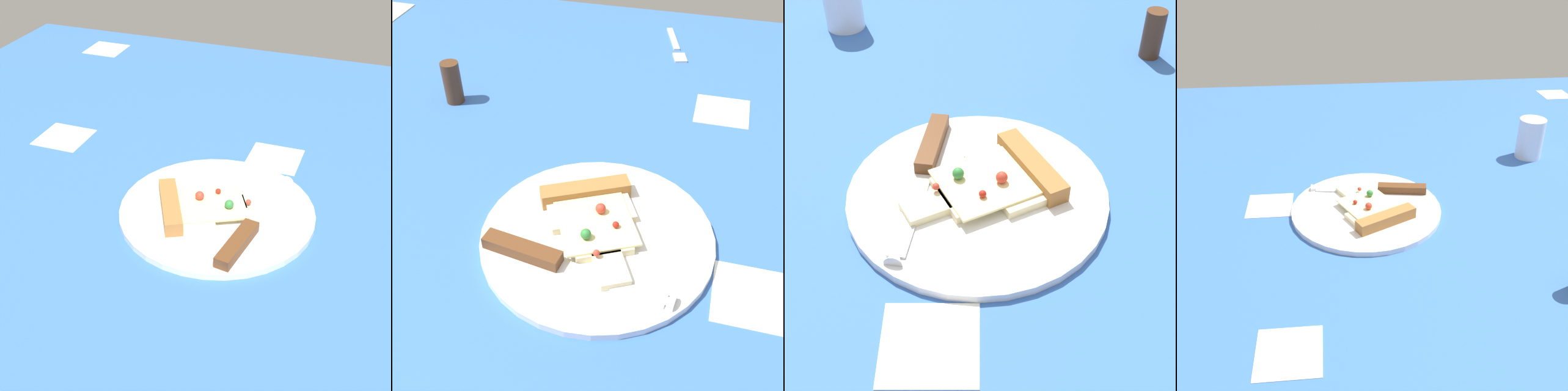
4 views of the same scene
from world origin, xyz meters
The scene contains 6 objects.
ground_plane centered at (0.00, -0.03, -1.50)cm, with size 159.99×159.99×3.00cm.
plate centered at (5.50, -9.15, 0.51)cm, with size 29.37×29.37×1.02cm, color silver.
pizza_slice centered at (7.81, -7.96, 1.82)cm, with size 19.04×15.05×2.65cm.
knife centered at (-0.66, -5.74, 1.62)cm, with size 5.72×24.04×2.45cm.
pepper_shaker centered at (31.51, 22.76, 3.65)cm, with size 3.09×3.09×7.30cm, color #4C2D19.
fork centered at (62.02, -11.71, 0.40)cm, with size 15.18×6.07×0.80cm.
Camera 2 is at (-38.44, -19.46, 47.90)cm, focal length 47.52 mm.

